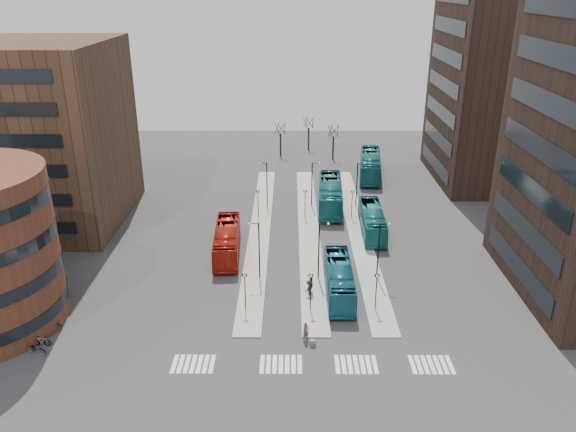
{
  "coord_description": "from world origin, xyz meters",
  "views": [
    {
      "loc": [
        -0.26,
        -32.69,
        28.16
      ],
      "look_at": [
        -0.52,
        22.7,
        5.0
      ],
      "focal_mm": 35.0,
      "sensor_mm": 36.0,
      "label": 1
    }
  ],
  "objects_px": {
    "teal_bus_a": "(339,279)",
    "commuter_b": "(311,285)",
    "commuter_c": "(309,288)",
    "bicycle_mid": "(42,341)",
    "red_bus": "(227,240)",
    "bicycle_far": "(54,324)",
    "bicycle_near": "(37,349)",
    "teal_bus_b": "(330,194)",
    "suitcase": "(313,343)",
    "commuter_a": "(225,262)",
    "teal_bus_c": "(372,221)",
    "teal_bus_d": "(370,165)",
    "traveller": "(306,332)"
  },
  "relations": [
    {
      "from": "red_bus",
      "to": "teal_bus_a",
      "type": "xyz_separation_m",
      "value": [
        11.78,
        -8.62,
        -0.07
      ]
    },
    {
      "from": "commuter_c",
      "to": "bicycle_mid",
      "type": "xyz_separation_m",
      "value": [
        -22.55,
        -8.26,
        -0.36
      ]
    },
    {
      "from": "bicycle_near",
      "to": "bicycle_far",
      "type": "xyz_separation_m",
      "value": [
        0.0,
        3.59,
        -0.02
      ]
    },
    {
      "from": "teal_bus_a",
      "to": "teal_bus_c",
      "type": "relative_size",
      "value": 0.99
    },
    {
      "from": "commuter_a",
      "to": "commuter_c",
      "type": "xyz_separation_m",
      "value": [
        8.75,
        -5.42,
        -0.02
      ]
    },
    {
      "from": "red_bus",
      "to": "commuter_c",
      "type": "height_order",
      "value": "red_bus"
    },
    {
      "from": "teal_bus_d",
      "to": "bicycle_far",
      "type": "distance_m",
      "value": 53.61
    },
    {
      "from": "teal_bus_a",
      "to": "teal_bus_c",
      "type": "xyz_separation_m",
      "value": [
        5.16,
        14.4,
        0.02
      ]
    },
    {
      "from": "bicycle_near",
      "to": "bicycle_far",
      "type": "relative_size",
      "value": 1.04
    },
    {
      "from": "bicycle_far",
      "to": "commuter_c",
      "type": "bearing_deg",
      "value": -57.11
    },
    {
      "from": "bicycle_mid",
      "to": "teal_bus_b",
      "type": "bearing_deg",
      "value": -41.65
    },
    {
      "from": "traveller",
      "to": "bicycle_far",
      "type": "relative_size",
      "value": 0.97
    },
    {
      "from": "bicycle_mid",
      "to": "teal_bus_a",
      "type": "bearing_deg",
      "value": -72.84
    },
    {
      "from": "bicycle_near",
      "to": "commuter_a",
      "type": "bearing_deg",
      "value": -23.85
    },
    {
      "from": "teal_bus_a",
      "to": "teal_bus_d",
      "type": "relative_size",
      "value": 0.83
    },
    {
      "from": "red_bus",
      "to": "commuter_a",
      "type": "bearing_deg",
      "value": -91.58
    },
    {
      "from": "suitcase",
      "to": "bicycle_mid",
      "type": "bearing_deg",
      "value": -161.3
    },
    {
      "from": "suitcase",
      "to": "commuter_b",
      "type": "bearing_deg",
      "value": 107.27
    },
    {
      "from": "teal_bus_b",
      "to": "teal_bus_d",
      "type": "height_order",
      "value": "teal_bus_d"
    },
    {
      "from": "teal_bus_b",
      "to": "red_bus",
      "type": "bearing_deg",
      "value": -128.22
    },
    {
      "from": "traveller",
      "to": "teal_bus_d",
      "type": "bearing_deg",
      "value": 37.64
    },
    {
      "from": "red_bus",
      "to": "bicycle_near",
      "type": "xyz_separation_m",
      "value": [
        -13.68,
        -18.52,
        -1.08
      ]
    },
    {
      "from": "teal_bus_a",
      "to": "commuter_a",
      "type": "height_order",
      "value": "teal_bus_a"
    },
    {
      "from": "traveller",
      "to": "bicycle_near",
      "type": "relative_size",
      "value": 0.94
    },
    {
      "from": "red_bus",
      "to": "commuter_c",
      "type": "bearing_deg",
      "value": -49.64
    },
    {
      "from": "suitcase",
      "to": "traveller",
      "type": "distance_m",
      "value": 1.12
    },
    {
      "from": "teal_bus_a",
      "to": "commuter_b",
      "type": "xyz_separation_m",
      "value": [
        -2.7,
        -0.19,
        -0.6
      ]
    },
    {
      "from": "teal_bus_d",
      "to": "commuter_c",
      "type": "height_order",
      "value": "teal_bus_d"
    },
    {
      "from": "teal_bus_d",
      "to": "red_bus",
      "type": "bearing_deg",
      "value": -118.5
    },
    {
      "from": "bicycle_near",
      "to": "bicycle_far",
      "type": "height_order",
      "value": "bicycle_near"
    },
    {
      "from": "red_bus",
      "to": "bicycle_mid",
      "type": "xyz_separation_m",
      "value": [
        -13.68,
        -17.52,
        -1.08
      ]
    },
    {
      "from": "bicycle_far",
      "to": "bicycle_near",
      "type": "bearing_deg",
      "value": -161.24
    },
    {
      "from": "bicycle_near",
      "to": "teal_bus_d",
      "type": "bearing_deg",
      "value": -16.58
    },
    {
      "from": "bicycle_mid",
      "to": "bicycle_far",
      "type": "distance_m",
      "value": 2.58
    },
    {
      "from": "commuter_b",
      "to": "commuter_a",
      "type": "bearing_deg",
      "value": 71.58
    },
    {
      "from": "red_bus",
      "to": "teal_bus_c",
      "type": "relative_size",
      "value": 1.04
    },
    {
      "from": "teal_bus_a",
      "to": "commuter_b",
      "type": "bearing_deg",
      "value": -175.53
    },
    {
      "from": "suitcase",
      "to": "red_bus",
      "type": "relative_size",
      "value": 0.05
    },
    {
      "from": "commuter_c",
      "to": "bicycle_mid",
      "type": "relative_size",
      "value": 1.05
    },
    {
      "from": "red_bus",
      "to": "commuter_b",
      "type": "relative_size",
      "value": 6.3
    },
    {
      "from": "commuter_b",
      "to": "red_bus",
      "type": "bearing_deg",
      "value": 56.43
    },
    {
      "from": "bicycle_near",
      "to": "bicycle_mid",
      "type": "xyz_separation_m",
      "value": [
        0.0,
        1.01,
        -0.01
      ]
    },
    {
      "from": "teal_bus_b",
      "to": "traveller",
      "type": "relative_size",
      "value": 7.42
    },
    {
      "from": "teal_bus_a",
      "to": "commuter_b",
      "type": "relative_size",
      "value": 6.01
    },
    {
      "from": "teal_bus_d",
      "to": "bicycle_mid",
      "type": "bearing_deg",
      "value": -119.44
    },
    {
      "from": "teal_bus_c",
      "to": "teal_bus_d",
      "type": "height_order",
      "value": "teal_bus_d"
    },
    {
      "from": "teal_bus_a",
      "to": "commuter_b",
      "type": "height_order",
      "value": "teal_bus_a"
    },
    {
      "from": "suitcase",
      "to": "commuter_c",
      "type": "distance_m",
      "value": 8.1
    },
    {
      "from": "bicycle_mid",
      "to": "bicycle_far",
      "type": "height_order",
      "value": "bicycle_mid"
    },
    {
      "from": "teal_bus_b",
      "to": "bicycle_far",
      "type": "relative_size",
      "value": 7.21
    }
  ]
}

